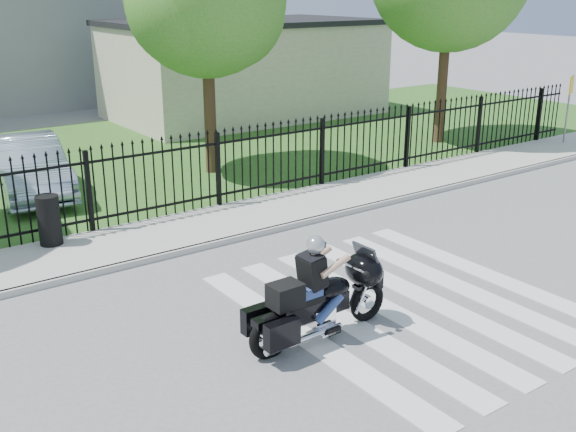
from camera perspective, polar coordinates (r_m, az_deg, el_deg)
ground at (r=11.18m, az=9.90°, el=-7.26°), size 120.00×120.00×0.00m
crosswalk at (r=11.18m, az=9.90°, el=-7.23°), size 5.00×5.50×0.01m
sidewalk at (r=14.79m, az=-3.89°, el=-0.19°), size 40.00×2.00×0.12m
curb at (r=13.99m, az=-1.72°, el=-1.27°), size 40.00×0.12×0.12m
grass_strip at (r=20.86m, az=-14.13°, el=4.76°), size 40.00×12.00×0.02m
iron_fence at (r=15.37m, az=-5.93°, el=3.77°), size 26.00×0.04×1.80m
building_low at (r=27.21m, az=-3.68°, el=12.16°), size 10.00×6.00×3.50m
building_low_roof at (r=27.06m, az=-3.77°, el=16.06°), size 10.20×6.20×0.20m
motorcycle_rider at (r=9.68m, az=2.51°, el=-6.83°), size 2.48×0.74×1.64m
parked_car at (r=17.59m, az=-21.10°, el=3.93°), size 1.97×4.46×1.42m
traffic_sign at (r=23.31m, az=22.75°, el=9.39°), size 0.44×0.21×2.12m
litter_bin at (r=13.75m, az=-19.57°, el=-0.34°), size 0.51×0.51×0.98m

